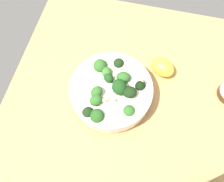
# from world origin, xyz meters

# --- Properties ---
(ground_plane) EXTENTS (0.69, 0.69, 0.04)m
(ground_plane) POSITION_xyz_m (0.00, 0.00, -0.02)
(ground_plane) COLOR tan
(bowl_of_broccoli) EXTENTS (0.22, 0.22, 0.09)m
(bowl_of_broccoli) POSITION_xyz_m (0.00, -0.06, 0.04)
(bowl_of_broccoli) COLOR silver
(bowl_of_broccoli) RESTS_ON ground_plane
(lemon_wedge) EXTENTS (0.08, 0.09, 0.05)m
(lemon_wedge) POSITION_xyz_m (-0.11, 0.07, 0.02)
(lemon_wedge) COLOR yellow
(lemon_wedge) RESTS_ON ground_plane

